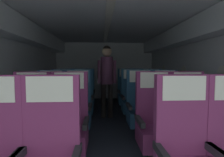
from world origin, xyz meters
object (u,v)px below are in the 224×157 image
Objects in this scene: seat_c_right_aisle at (166,108)px; seat_d_left_aisle at (83,100)px; seat_b_left_window at (30,127)px; seat_d_right_window at (132,100)px; seat_e_left_aisle at (86,94)px; seat_b_left_aisle at (69,127)px; seat_c_left_window at (50,110)px; seat_b_right_aisle at (189,124)px; seat_c_left_aisle at (77,110)px; seat_e_right_window at (127,94)px; seat_e_right_aisle at (143,94)px; seat_d_left_window at (62,100)px; seat_b_right_window at (155,124)px; seat_d_right_aisle at (152,99)px; seat_e_left_window at (68,94)px; flight_attendant at (107,73)px; seat_c_right_window at (141,109)px.

seat_c_right_aisle and seat_d_left_aisle have the same top height.
seat_b_left_window and seat_d_left_aisle have the same top height.
seat_e_left_aisle is at bearing 141.24° from seat_d_right_window.
seat_b_left_aisle is 1.00× the size of seat_c_left_window.
seat_b_right_aisle is at bearing -23.43° from seat_c_left_window.
seat_c_right_aisle is (1.51, 0.00, 0.00)m from seat_c_left_aisle.
seat_d_left_aisle and seat_e_right_window have the same top height.
seat_c_left_aisle is 1.00× the size of seat_e_right_aisle.
seat_c_right_aisle and seat_d_left_window have the same top height.
seat_b_right_aisle and seat_d_right_window have the same top height.
seat_b_left_window is at bearing 179.38° from seat_b_right_aisle.
seat_d_left_window is at bearing 89.90° from seat_c_left_window.
seat_b_right_aisle is 1.75m from seat_d_right_window.
seat_b_right_window is at bearing -99.83° from seat_e_right_aisle.
seat_c_left_aisle and seat_d_right_aisle have the same top height.
seat_c_left_aisle is 2.00m from seat_e_right_window.
seat_e_left_window is (-1.52, 2.51, 0.00)m from seat_b_right_window.
seat_d_right_aisle is 1.17m from flight_attendant.
seat_c_left_window is 1.00× the size of seat_c_right_aisle.
seat_e_left_window is (-1.96, 0.84, 0.00)m from seat_d_right_aisle.
seat_e_left_aisle is at bearing 122.18° from seat_c_right_window.
seat_b_left_aisle and seat_c_right_window have the same top height.
seat_c_right_window is 1.75m from seat_e_right_aisle.
seat_c_left_window is at bearing 151.61° from seat_b_right_window.
flight_attendant is (-0.98, -0.52, 0.56)m from seat_e_right_aisle.
seat_e_left_aisle is 0.68× the size of flight_attendant.
seat_d_right_window is at bearing 29.34° from seat_c_left_window.
seat_e_left_window is at bearing 127.53° from seat_b_right_aisle.
flight_attendant is at bearing 105.18° from seat_b_right_window.
seat_d_right_aisle is (0.44, 1.68, 0.00)m from seat_b_right_window.
seat_c_left_aisle and seat_c_right_aisle have the same top height.
seat_e_right_window is at bearing 0.41° from seat_e_left_window.
seat_d_left_aisle is (-1.07, 1.68, 0.00)m from seat_b_right_window.
seat_b_right_window is 1.00× the size of seat_c_right_aisle.
seat_c_right_aisle is at bearing 62.07° from seat_b_right_window.
seat_e_left_aisle is 1.00× the size of seat_e_right_aisle.
seat_e_left_aisle is (-0.01, 1.70, 0.00)m from seat_c_left_aisle.
flight_attendant reaches higher than seat_c_right_window.
seat_e_left_aisle is at bearing 150.59° from seat_d_right_aisle.
seat_b_left_aisle is at bearing -120.58° from seat_e_right_aisle.
seat_b_left_aisle is 1.00× the size of seat_d_left_aisle.
seat_b_right_window is 1.00× the size of seat_d_left_window.
seat_d_right_window is at bearing 104.37° from seat_b_right_aisle.
seat_b_right_aisle is 1.72m from seat_c_left_aisle.
seat_b_left_window is 1.00× the size of seat_e_right_aisle.
seat_c_right_aisle is at bearing -40.63° from seat_e_left_window.
seat_b_left_aisle is at bearing -141.26° from seat_c_right_window.
seat_c_left_window is (-1.52, 0.82, 0.00)m from seat_b_right_window.
seat_d_right_window and seat_e_left_window have the same top height.
flight_attendant reaches higher than seat_b_right_aisle.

